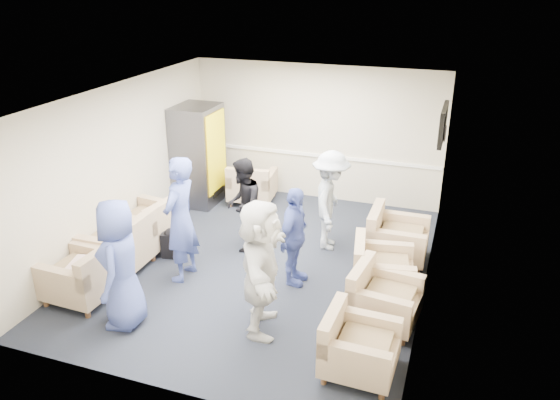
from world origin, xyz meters
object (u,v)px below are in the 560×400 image
(armchair_right_midfar, at_px, (379,271))
(person_back_right, at_px, (330,201))
(person_mid_right, at_px, (294,237))
(armchair_corner, at_px, (252,186))
(armchair_left_near, at_px, (85,277))
(vending_machine, at_px, (199,155))
(person_mid_left, at_px, (180,220))
(armchair_right_midnear, at_px, (381,300))
(armchair_left_mid, at_px, (120,247))
(armchair_left_far, at_px, (151,226))
(person_front_left, at_px, (120,264))
(person_back_left, at_px, (243,205))
(armchair_right_far, at_px, (394,239))
(person_front_right, at_px, (261,267))
(armchair_right_near, at_px, (356,348))

(armchair_right_midfar, xyz_separation_m, person_back_right, (-1.03, 1.12, 0.50))
(person_mid_right, bearing_deg, armchair_corner, 36.33)
(armchair_left_near, bearing_deg, person_back_right, 135.93)
(vending_machine, bearing_deg, person_mid_left, -68.11)
(armchair_right_midnear, distance_m, armchair_right_midfar, 0.75)
(armchair_left_near, relative_size, armchair_left_mid, 0.98)
(armchair_left_far, relative_size, person_front_left, 0.60)
(person_back_left, bearing_deg, armchair_right_far, 86.68)
(person_front_left, height_order, person_front_right, person_front_right)
(armchair_right_far, distance_m, person_front_left, 4.25)
(person_mid_left, bearing_deg, armchair_right_near, 67.67)
(person_back_left, distance_m, person_mid_right, 1.38)
(armchair_right_near, bearing_deg, armchair_right_midnear, -4.10)
(armchair_left_near, relative_size, person_front_left, 0.53)
(armchair_corner, xyz_separation_m, person_front_left, (-0.05, -4.32, 0.53))
(person_mid_right, bearing_deg, person_front_right, -179.15)
(armchair_right_midfar, xyz_separation_m, person_front_right, (-1.28, -1.38, 0.57))
(armchair_right_midfar, height_order, armchair_corner, armchair_corner)
(armchair_left_near, height_order, person_mid_right, person_mid_right)
(person_front_right, bearing_deg, armchair_right_midnear, -80.85)
(armchair_left_far, distance_m, vending_machine, 2.10)
(person_mid_right, bearing_deg, person_back_left, 58.02)
(armchair_right_near, bearing_deg, vending_machine, 46.87)
(armchair_corner, xyz_separation_m, vending_machine, (-0.99, -0.29, 0.64))
(armchair_left_near, height_order, person_back_left, person_back_left)
(armchair_right_near, xyz_separation_m, person_mid_left, (-2.90, 1.26, 0.63))
(person_mid_left, bearing_deg, armchair_right_far, 119.69)
(armchair_right_midfar, distance_m, person_mid_right, 1.31)
(armchair_corner, relative_size, person_front_left, 0.55)
(person_mid_right, bearing_deg, armchair_left_far, 85.65)
(armchair_left_far, height_order, person_back_right, person_back_right)
(armchair_left_mid, relative_size, armchair_left_far, 0.90)
(armchair_left_near, height_order, person_mid_left, person_mid_left)
(vending_machine, relative_size, person_mid_right, 1.30)
(vending_machine, bearing_deg, armchair_left_near, -88.51)
(vending_machine, height_order, person_mid_right, vending_machine)
(armchair_right_far, distance_m, person_front_right, 2.82)
(person_back_right, bearing_deg, vending_machine, 61.40)
(armchair_right_near, height_order, armchair_right_midnear, armchair_right_midnear)
(armchair_left_near, height_order, armchair_corner, armchair_left_near)
(armchair_left_mid, distance_m, armchair_right_midfar, 3.96)
(armchair_left_far, distance_m, person_back_right, 3.04)
(person_mid_right, distance_m, person_front_right, 1.24)
(armchair_corner, height_order, person_back_left, person_back_left)
(armchair_left_near, relative_size, person_back_right, 0.55)
(person_mid_left, bearing_deg, person_front_right, 63.41)
(vending_machine, height_order, person_back_left, vending_machine)
(person_mid_right, bearing_deg, armchair_right_midfar, -79.79)
(armchair_right_far, bearing_deg, armchair_left_mid, 112.91)
(person_back_left, bearing_deg, person_front_right, 15.55)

